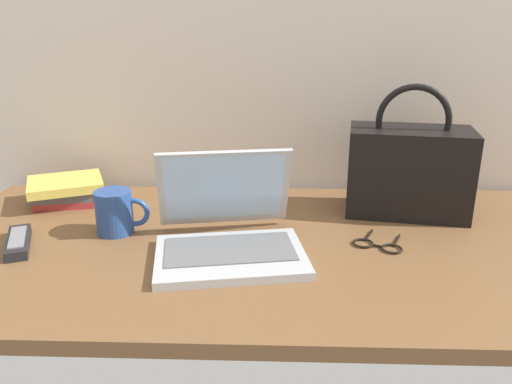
# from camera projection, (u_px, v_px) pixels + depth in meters

# --- Properties ---
(desk) EXTENTS (1.60, 0.76, 0.03)m
(desk) POSITION_uv_depth(u_px,v_px,m) (278.00, 248.00, 1.16)
(desk) COLOR brown
(desk) RESTS_ON ground
(laptop) EXTENTS (0.35, 0.34, 0.21)m
(laptop) POSITION_uv_depth(u_px,v_px,m) (228.00, 231.00, 1.10)
(laptop) COLOR #B2B5BA
(laptop) RESTS_ON desk
(coffee_mug) EXTENTS (0.13, 0.09, 0.10)m
(coffee_mug) POSITION_uv_depth(u_px,v_px,m) (116.00, 212.00, 1.19)
(coffee_mug) COLOR #26478C
(coffee_mug) RESTS_ON desk
(remote_control_near) EXTENTS (0.10, 0.17, 0.02)m
(remote_control_near) POSITION_uv_depth(u_px,v_px,m) (18.00, 242.00, 1.13)
(remote_control_near) COLOR black
(remote_control_near) RESTS_ON desk
(eyeglasses) EXTENTS (0.13, 0.13, 0.01)m
(eyeglasses) POSITION_uv_depth(u_px,v_px,m) (378.00, 245.00, 1.13)
(eyeglasses) COLOR black
(eyeglasses) RESTS_ON desk
(handbag) EXTENTS (0.32, 0.21, 0.33)m
(handbag) POSITION_uv_depth(u_px,v_px,m) (408.00, 169.00, 1.29)
(handbag) COLOR black
(handbag) RESTS_ON desk
(book_stack) EXTENTS (0.24, 0.22, 0.07)m
(book_stack) POSITION_uv_depth(u_px,v_px,m) (66.00, 190.00, 1.38)
(book_stack) COLOR #B23333
(book_stack) RESTS_ON desk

